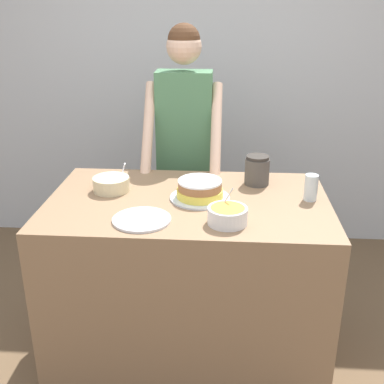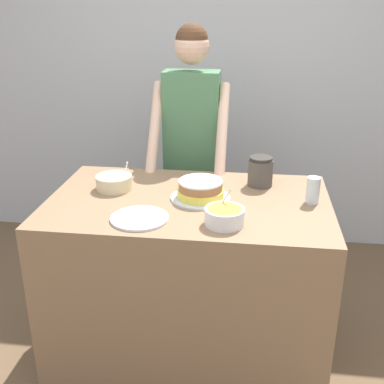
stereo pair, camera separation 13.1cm
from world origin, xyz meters
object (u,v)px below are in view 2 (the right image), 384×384
Objects in this scene: frosting_bowl_orange at (224,216)px; stoneware_jar at (260,172)px; cake at (201,190)px; drinking_glass at (313,190)px; ceramic_plate at (139,218)px; person_baker at (192,133)px; frosting_bowl_white at (114,182)px.

frosting_bowl_orange is 0.54m from stoneware_jar.
drinking_glass is at bearing 2.29° from cake.
ceramic_plate is 1.67× the size of stoneware_jar.
ceramic_plate is (-0.11, -0.99, -0.15)m from person_baker.
cake reaches higher than ceramic_plate.
frosting_bowl_orange is at bearing -0.13° from ceramic_plate.
person_baker reaches higher than frosting_bowl_white.
ceramic_plate is (-0.81, -0.31, -0.06)m from drinking_glass.
frosting_bowl_white reaches higher than drinking_glass.
cake is at bearing -78.84° from person_baker.
frosting_bowl_white is 0.79m from stoneware_jar.
cake is at bearing -142.43° from stoneware_jar.
person_baker is at bearing 135.67° from drinking_glass.
stoneware_jar is (-0.26, 0.21, 0.01)m from drinking_glass.
cake is 0.48m from frosting_bowl_white.
frosting_bowl_white is at bearing 149.71° from frosting_bowl_orange.
drinking_glass is 0.87m from ceramic_plate.
ceramic_plate is at bearing -137.07° from stoneware_jar.
cake is 0.38m from ceramic_plate.
person_baker is 1.01m from ceramic_plate.
frosting_bowl_white is (-0.48, 0.08, -0.00)m from cake.
cake is at bearing 116.39° from frosting_bowl_orange.
ceramic_plate is at bearing -96.56° from person_baker.
person_baker is 9.77× the size of frosting_bowl_orange.
stoneware_jar reaches higher than frosting_bowl_white.
cake is 1.13× the size of ceramic_plate.
ceramic_plate is (-0.39, 0.00, -0.04)m from frosting_bowl_orange.
stoneware_jar is at bearing -47.16° from person_baker.
frosting_bowl_orange is 0.71m from frosting_bowl_white.
cake is 2.28× the size of drinking_glass.
stoneware_jar is at bearing 42.93° from ceramic_plate.
stoneware_jar is at bearing 141.17° from drinking_glass.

